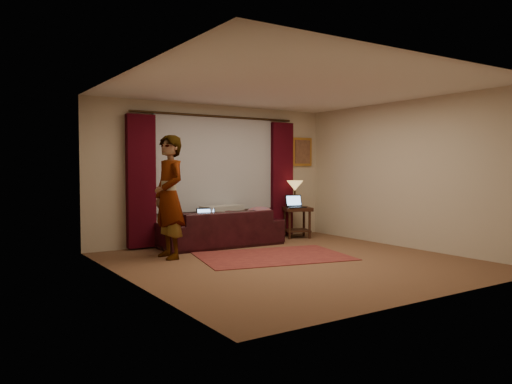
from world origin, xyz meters
TOP-DOWN VIEW (x-y plane):
  - floor at (0.00, 0.00)m, footprint 5.00×5.00m
  - ceiling at (0.00, 0.00)m, footprint 5.00×5.00m
  - wall_back at (0.00, 2.50)m, footprint 5.00×0.02m
  - wall_front at (0.00, -2.50)m, footprint 5.00×0.02m
  - wall_left at (-2.50, 0.00)m, footprint 0.02×5.00m
  - wall_right at (2.50, 0.00)m, footprint 0.02×5.00m
  - sheer_curtain at (0.00, 2.44)m, footprint 2.50×0.05m
  - drape_left at (-1.50, 2.39)m, footprint 0.50×0.14m
  - drape_right at (1.50, 2.39)m, footprint 0.50×0.14m
  - curtain_rod at (0.00, 2.39)m, footprint 0.04×0.04m
  - picture_frame at (2.10, 2.47)m, footprint 0.50×0.04m
  - sofa at (-0.18, 1.93)m, footprint 2.27×1.04m
  - throw_blanket at (-0.03, 2.15)m, footprint 0.89×0.51m
  - clothing_pile at (0.58, 1.81)m, footprint 0.55×0.42m
  - laptop_sofa at (-0.52, 1.82)m, footprint 0.43×0.45m
  - area_rug at (-0.01, 0.54)m, footprint 2.61×2.03m
  - end_table at (1.65, 2.05)m, footprint 0.70×0.70m
  - tiffany_lamp at (1.64, 2.12)m, footprint 0.46×0.46m
  - laptop_table at (1.55, 1.95)m, footprint 0.42×0.44m
  - person at (-1.44, 1.31)m, footprint 0.59×0.59m

SIDE VIEW (x-z plane):
  - floor at x=0.00m, z-range -0.01..0.00m
  - area_rug at x=-0.01m, z-range 0.00..0.01m
  - end_table at x=1.65m, z-range 0.00..0.62m
  - sofa at x=-0.18m, z-range 0.00..0.90m
  - clothing_pile at x=0.58m, z-range 0.45..0.68m
  - laptop_sofa at x=-0.52m, z-range 0.45..0.70m
  - laptop_table at x=1.55m, z-range 0.62..0.87m
  - tiffany_lamp at x=1.64m, z-range 0.62..1.15m
  - throw_blanket at x=-0.03m, z-range 0.86..0.96m
  - person at x=-1.44m, z-range 0.00..1.92m
  - drape_left at x=-1.50m, z-range 0.03..2.33m
  - drape_right at x=1.50m, z-range 0.03..2.33m
  - wall_back at x=0.00m, z-range 0.00..2.60m
  - wall_front at x=0.00m, z-range 0.00..2.60m
  - wall_left at x=-2.50m, z-range 0.00..2.60m
  - wall_right at x=2.50m, z-range 0.00..2.60m
  - sheer_curtain at x=0.00m, z-range 0.60..2.40m
  - picture_frame at x=2.10m, z-range 1.45..2.05m
  - curtain_rod at x=0.00m, z-range 0.68..4.08m
  - ceiling at x=0.00m, z-range 2.59..2.61m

